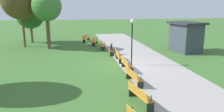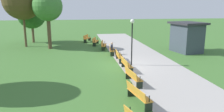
{
  "view_description": "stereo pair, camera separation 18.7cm",
  "coord_description": "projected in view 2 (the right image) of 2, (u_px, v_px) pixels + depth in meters",
  "views": [
    {
      "loc": [
        16.46,
        -3.76,
        4.65
      ],
      "look_at": [
        -0.0,
        -0.92,
        0.8
      ],
      "focal_mm": 34.98,
      "sensor_mm": 36.0,
      "label": 1
    },
    {
      "loc": [
        16.49,
        -3.58,
        4.65
      ],
      "look_at": [
        -0.0,
        -0.92,
        0.8
      ],
      "focal_mm": 34.98,
      "sensor_mm": 36.0,
      "label": 2
    }
  ],
  "objects": [
    {
      "name": "bench_6",
      "position": [
        133.0,
        76.0,
        13.27
      ],
      "size": [
        2.0,
        0.71,
        0.89
      ],
      "rotation": [
        0.0,
        0.0,
        0.12
      ],
      "color": "orange",
      "rests_on": "ground"
    },
    {
      "name": "bench_0",
      "position": [
        87.0,
        38.0,
        28.87
      ],
      "size": [
        1.99,
        1.14,
        0.89
      ],
      "rotation": [
        0.0,
        0.0,
        -0.36
      ],
      "color": "orange",
      "rests_on": "ground"
    },
    {
      "name": "lamp_post",
      "position": [
        132.0,
        33.0,
        16.99
      ],
      "size": [
        0.32,
        0.32,
        3.65
      ],
      "color": "black",
      "rests_on": "ground"
    },
    {
      "name": "ground_plane",
      "position": [
        123.0,
        65.0,
        17.46
      ],
      "size": [
        120.0,
        120.0,
        0.0
      ],
      "primitive_type": "plane",
      "color": "#3D6B2D"
    },
    {
      "name": "kiosk",
      "position": [
        187.0,
        37.0,
        22.21
      ],
      "size": [
        3.71,
        3.26,
        3.05
      ],
      "rotation": [
        0.0,
        0.0,
        0.19
      ],
      "color": "#38424C",
      "rests_on": "ground"
    },
    {
      "name": "bench_7",
      "position": [
        138.0,
        94.0,
        10.54
      ],
      "size": [
        2.01,
        0.85,
        0.89
      ],
      "rotation": [
        0.0,
        0.0,
        0.2
      ],
      "color": "orange",
      "rests_on": "ground"
    },
    {
      "name": "bench_5",
      "position": [
        126.0,
        64.0,
        15.99
      ],
      "size": [
        1.97,
        0.55,
        0.89
      ],
      "rotation": [
        0.0,
        0.0,
        0.04
      ],
      "color": "orange",
      "rests_on": "ground"
    },
    {
      "name": "person_seated",
      "position": [
        113.0,
        48.0,
        21.27
      ],
      "size": [
        0.37,
        0.55,
        1.2
      ],
      "rotation": [
        0.0,
        0.0,
        -0.12
      ],
      "color": "#2D3347",
      "rests_on": "ground"
    },
    {
      "name": "tree_0",
      "position": [
        48.0,
        7.0,
        23.24
      ],
      "size": [
        3.18,
        3.18,
        6.2
      ],
      "color": "brown",
      "rests_on": "ground"
    },
    {
      "name": "tree_3",
      "position": [
        31.0,
        15.0,
        27.63
      ],
      "size": [
        3.52,
        3.52,
        5.31
      ],
      "color": "brown",
      "rests_on": "ground"
    },
    {
      "name": "bench_2",
      "position": [
        103.0,
        45.0,
        23.93
      ],
      "size": [
        2.01,
        0.85,
        0.89
      ],
      "rotation": [
        0.0,
        0.0,
        -0.2
      ],
      "color": "orange",
      "rests_on": "ground"
    },
    {
      "name": "tree_2",
      "position": [
        22.0,
        1.0,
        24.25
      ],
      "size": [
        4.29,
        4.29,
        7.38
      ],
      "color": "brown",
      "rests_on": "ground"
    },
    {
      "name": "bench_4",
      "position": [
        119.0,
        56.0,
        18.69
      ],
      "size": [
        1.97,
        0.55,
        0.89
      ],
      "rotation": [
        0.0,
        0.0,
        -0.04
      ],
      "color": "orange",
      "rests_on": "ground"
    },
    {
      "name": "path_paving",
      "position": [
        149.0,
        64.0,
        17.79
      ],
      "size": [
        39.98,
        4.87,
        0.01
      ],
      "primitive_type": "cube",
      "color": "#A39E99",
      "rests_on": "ground"
    },
    {
      "name": "bench_3",
      "position": [
        111.0,
        49.0,
        21.34
      ],
      "size": [
        2.0,
        0.71,
        0.89
      ],
      "rotation": [
        0.0,
        0.0,
        -0.12
      ],
      "color": "orange",
      "rests_on": "ground"
    },
    {
      "name": "bench_1",
      "position": [
        95.0,
        41.0,
        26.45
      ],
      "size": [
        2.01,
        1.0,
        0.89
      ],
      "rotation": [
        0.0,
        0.0,
        -0.28
      ],
      "color": "orange",
      "rests_on": "ground"
    }
  ]
}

